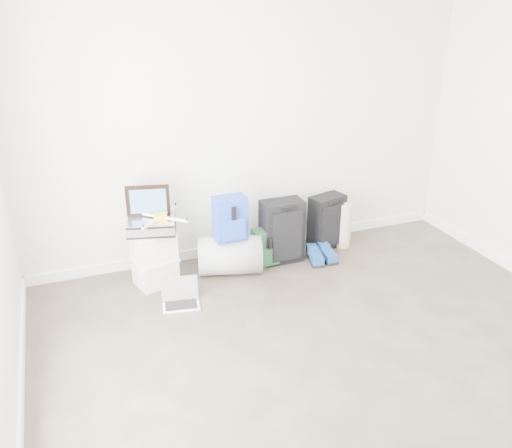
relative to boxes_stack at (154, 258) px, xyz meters
name	(u,v)px	position (x,y,z in m)	size (l,w,h in m)	color
ground	(376,402)	(1.07, -2.11, -0.27)	(5.00, 5.00, 0.00)	#332D25
room_envelope	(402,155)	(1.07, -2.10, 1.45)	(4.52, 5.02, 2.71)	silver
boxes_stack	(154,258)	(0.00, 0.00, 0.00)	(0.44, 0.39, 0.53)	silver
briefcase	(152,226)	(0.00, 0.00, 0.33)	(0.42, 0.31, 0.12)	#B2B2B7
painting	(148,201)	(0.00, 0.10, 0.53)	(0.39, 0.11, 0.29)	black
drone	(160,217)	(0.08, -0.02, 0.41)	(0.42, 0.42, 0.05)	yellow
duffel_bag	(230,255)	(0.72, -0.05, -0.08)	(0.37, 0.37, 0.61)	gray
blue_backpack	(230,219)	(0.72, -0.08, 0.31)	(0.31, 0.23, 0.42)	#17439A
large_suitcase	(282,231)	(1.29, 0.01, 0.05)	(0.42, 0.27, 0.64)	black
green_backpack	(267,248)	(1.11, -0.01, -0.09)	(0.28, 0.21, 0.38)	#153A26
carry_on	(327,222)	(1.86, 0.13, 0.02)	(0.41, 0.32, 0.58)	black
shoes	(322,256)	(1.67, -0.14, -0.22)	(0.31, 0.33, 0.10)	black
rolled_rug	(344,225)	(2.04, 0.08, -0.02)	(0.16, 0.16, 0.49)	tan
laptop	(181,298)	(0.13, -0.44, -0.21)	(0.35, 0.28, 0.23)	silver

